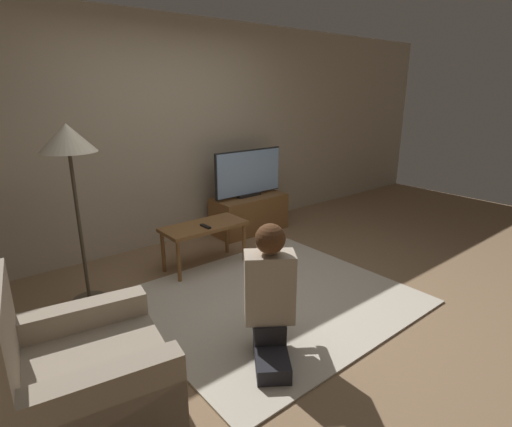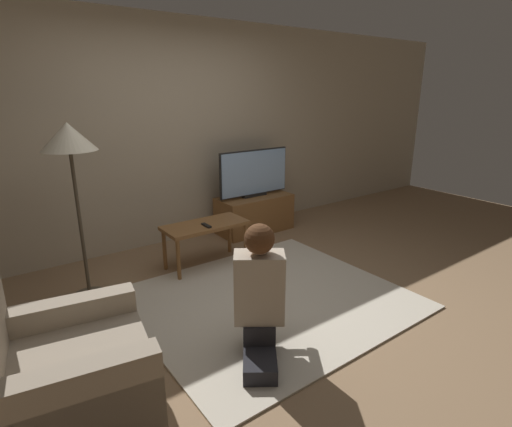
{
  "view_description": "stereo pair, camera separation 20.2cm",
  "coord_description": "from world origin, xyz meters",
  "px_view_note": "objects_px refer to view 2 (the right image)",
  "views": [
    {
      "loc": [
        -2.14,
        -2.37,
        1.8
      ],
      "look_at": [
        0.23,
        0.52,
        0.64
      ],
      "focal_mm": 28.0,
      "sensor_mm": 36.0,
      "label": 1
    },
    {
      "loc": [
        -1.98,
        -2.49,
        1.8
      ],
      "look_at": [
        0.23,
        0.52,
        0.64
      ],
      "focal_mm": 28.0,
      "sensor_mm": 36.0,
      "label": 2
    }
  ],
  "objects_px": {
    "tv": "(254,173)",
    "floor_lamp": "(70,148)",
    "armchair": "(60,381)",
    "coffee_table": "(205,229)",
    "person_kneeling": "(259,291)"
  },
  "relations": [
    {
      "from": "tv",
      "to": "floor_lamp",
      "type": "distance_m",
      "value": 2.39
    },
    {
      "from": "tv",
      "to": "armchair",
      "type": "height_order",
      "value": "tv"
    },
    {
      "from": "coffee_table",
      "to": "floor_lamp",
      "type": "relative_size",
      "value": 0.56
    },
    {
      "from": "coffee_table",
      "to": "floor_lamp",
      "type": "xyz_separation_m",
      "value": [
        -1.2,
        0.02,
        0.94
      ]
    },
    {
      "from": "armchair",
      "to": "person_kneeling",
      "type": "bearing_deg",
      "value": -85.74
    },
    {
      "from": "armchair",
      "to": "person_kneeling",
      "type": "distance_m",
      "value": 1.27
    },
    {
      "from": "armchair",
      "to": "person_kneeling",
      "type": "xyz_separation_m",
      "value": [
        1.25,
        -0.11,
        0.19
      ]
    },
    {
      "from": "tv",
      "to": "coffee_table",
      "type": "bearing_deg",
      "value": -150.93
    },
    {
      "from": "tv",
      "to": "armchair",
      "type": "distance_m",
      "value": 3.44
    },
    {
      "from": "floor_lamp",
      "to": "person_kneeling",
      "type": "distance_m",
      "value": 1.93
    },
    {
      "from": "tv",
      "to": "floor_lamp",
      "type": "height_order",
      "value": "floor_lamp"
    },
    {
      "from": "floor_lamp",
      "to": "armchair",
      "type": "bearing_deg",
      "value": -108.98
    },
    {
      "from": "floor_lamp",
      "to": "person_kneeling",
      "type": "xyz_separation_m",
      "value": [
        0.75,
        -1.56,
        -0.85
      ]
    },
    {
      "from": "armchair",
      "to": "person_kneeling",
      "type": "height_order",
      "value": "person_kneeling"
    },
    {
      "from": "coffee_table",
      "to": "armchair",
      "type": "bearing_deg",
      "value": -140.01
    }
  ]
}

